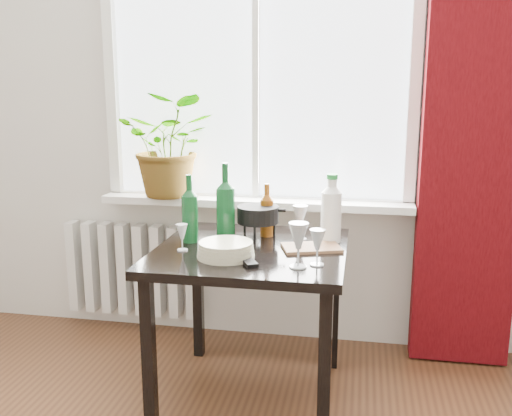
% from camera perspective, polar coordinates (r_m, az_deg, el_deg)
% --- Properties ---
extents(window, '(1.72, 0.08, 1.62)m').
position_cam_1_polar(window, '(3.16, 0.07, 14.77)').
color(window, white).
rests_on(window, ground).
extents(windowsill, '(1.72, 0.20, 0.04)m').
position_cam_1_polar(windowsill, '(3.15, -0.17, 0.62)').
color(windowsill, white).
rests_on(windowsill, ground).
extents(curtain, '(0.50, 0.12, 2.56)m').
position_cam_1_polar(curtain, '(3.06, 21.04, 8.35)').
color(curtain, '#390508').
rests_on(curtain, ground).
extents(radiator, '(0.80, 0.10, 0.55)m').
position_cam_1_polar(radiator, '(3.51, -12.25, -5.97)').
color(radiator, silver).
rests_on(radiator, ground).
extents(table, '(0.85, 0.85, 0.74)m').
position_cam_1_polar(table, '(2.61, -0.47, -5.90)').
color(table, black).
rests_on(table, ground).
extents(potted_plant, '(0.53, 0.46, 0.57)m').
position_cam_1_polar(potted_plant, '(3.21, -8.52, 6.23)').
color(potted_plant, '#1F711E').
rests_on(potted_plant, windowsill).
extents(wine_bottle_left, '(0.08, 0.08, 0.32)m').
position_cam_1_polar(wine_bottle_left, '(2.66, -6.64, -0.01)').
color(wine_bottle_left, '#0C431B').
rests_on(wine_bottle_left, table).
extents(wine_bottle_right, '(0.09, 0.09, 0.38)m').
position_cam_1_polar(wine_bottle_right, '(2.66, -3.07, 0.67)').
color(wine_bottle_right, '#0C411B').
rests_on(wine_bottle_right, table).
extents(bottle_amber, '(0.08, 0.08, 0.26)m').
position_cam_1_polar(bottle_amber, '(2.75, 1.09, -0.16)').
color(bottle_amber, brown).
rests_on(bottle_amber, table).
extents(cleaning_bottle, '(0.12, 0.12, 0.33)m').
position_cam_1_polar(cleaning_bottle, '(2.66, 7.54, 0.09)').
color(cleaning_bottle, white).
rests_on(cleaning_bottle, table).
extents(wineglass_front_right, '(0.08, 0.08, 0.19)m').
position_cam_1_polar(wineglass_front_right, '(2.29, 4.26, -3.68)').
color(wineglass_front_right, silver).
rests_on(wineglass_front_right, table).
extents(wineglass_far_right, '(0.07, 0.07, 0.15)m').
position_cam_1_polar(wineglass_far_right, '(2.33, 6.15, -3.90)').
color(wineglass_far_right, silver).
rests_on(wineglass_far_right, table).
extents(wineglass_back_center, '(0.07, 0.07, 0.17)m').
position_cam_1_polar(wineglass_back_center, '(2.70, 4.44, -1.43)').
color(wineglass_back_center, '#B8BEC6').
rests_on(wineglass_back_center, table).
extents(wineglass_back_left, '(0.10, 0.10, 0.18)m').
position_cam_1_polar(wineglass_back_left, '(2.92, -2.94, -0.19)').
color(wineglass_back_left, '#B7BDC5').
rests_on(wineglass_back_left, table).
extents(wineglass_front_left, '(0.07, 0.07, 0.12)m').
position_cam_1_polar(wineglass_front_left, '(2.54, -7.40, -2.92)').
color(wineglass_front_left, white).
rests_on(wineglass_front_left, table).
extents(plate_stack, '(0.25, 0.25, 0.07)m').
position_cam_1_polar(plate_stack, '(2.43, -3.03, -4.19)').
color(plate_stack, beige).
rests_on(plate_stack, table).
extents(fondue_pot, '(0.23, 0.20, 0.16)m').
position_cam_1_polar(fondue_pot, '(2.73, 0.19, -1.40)').
color(fondue_pot, black).
rests_on(fondue_pot, table).
extents(tv_remote, '(0.12, 0.16, 0.02)m').
position_cam_1_polar(tv_remote, '(2.37, -0.88, -5.29)').
color(tv_remote, black).
rests_on(tv_remote, table).
extents(cutting_board, '(0.29, 0.23, 0.01)m').
position_cam_1_polar(cutting_board, '(2.57, 5.56, -3.96)').
color(cutting_board, '#946642').
rests_on(cutting_board, table).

